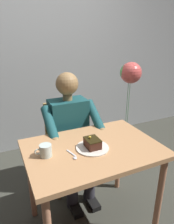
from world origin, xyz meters
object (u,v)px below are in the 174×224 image
cake_slice (92,143)px  dessert_spoon (73,156)px  balloon_display (130,82)px  seated_person (71,134)px  coffee_cup (45,150)px  chair (66,140)px  dining_table (93,158)px

cake_slice → dessert_spoon: bearing=13.7°
cake_slice → balloon_display: 1.21m
seated_person → dessert_spoon: (0.18, 0.53, 0.11)m
seated_person → coffee_cup: bearing=51.3°
seated_person → dessert_spoon: bearing=71.0°
chair → coffee_cup: chair is taller
cake_slice → dessert_spoon: (0.17, 0.04, -0.04)m
cake_slice → balloon_display: (-0.89, -0.79, 0.22)m
coffee_cup → dessert_spoon: bearing=154.5°
cake_slice → dining_table: bearing=-129.9°
seated_person → chair: bearing=-90.0°
chair → dessert_spoon: size_ratio=6.33×
cake_slice → coffee_cup: bearing=-7.0°
seated_person → balloon_display: size_ratio=0.98×
cake_slice → chair: bearing=-91.1°
chair → dessert_spoon: chair is taller
seated_person → coffee_cup: 0.59m
dining_table → cake_slice: cake_slice is taller
dessert_spoon → dining_table: bearing=-162.8°
balloon_display → cake_slice: bearing=41.7°
cake_slice → coffee_cup: (0.34, -0.04, 0.00)m
seated_person → dessert_spoon: size_ratio=8.68×
seated_person → cake_slice: 0.51m
chair → dessert_spoon: 0.77m
chair → seated_person: size_ratio=0.73×
cake_slice → seated_person: bearing=-91.5°
coffee_cup → balloon_display: size_ratio=0.10×
chair → seated_person: bearing=90.0°
chair → cake_slice: 0.73m
cake_slice → dessert_spoon: cake_slice is taller
cake_slice → balloon_display: bearing=-138.3°
dining_table → chair: bearing=-90.0°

